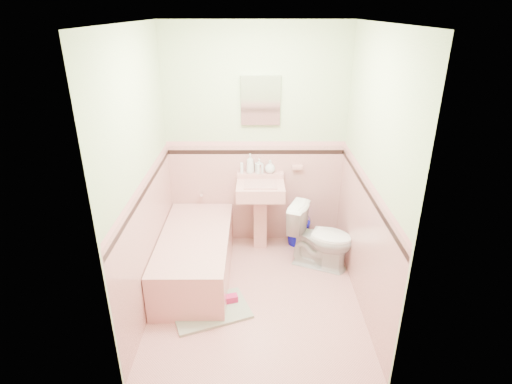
{
  "coord_description": "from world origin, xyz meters",
  "views": [
    {
      "loc": [
        -0.01,
        -3.34,
        2.6
      ],
      "look_at": [
        0.0,
        0.25,
        1.0
      ],
      "focal_mm": 29.05,
      "sensor_mm": 36.0,
      "label": 1
    }
  ],
  "objects_px": {
    "bucket": "(298,233)",
    "soap_bottle_mid": "(259,166)",
    "bathtub": "(196,257)",
    "soap_bottle_right": "(270,167)",
    "soap_bottle_left": "(250,164)",
    "sink": "(260,217)",
    "shoe": "(229,299)",
    "toilet": "(321,237)",
    "medicine_cabinet": "(261,101)"
  },
  "relations": [
    {
      "from": "soap_bottle_mid",
      "to": "shoe",
      "type": "bearing_deg",
      "value": -103.86
    },
    {
      "from": "soap_bottle_left",
      "to": "soap_bottle_mid",
      "type": "relative_size",
      "value": 1.33
    },
    {
      "from": "soap_bottle_right",
      "to": "sink",
      "type": "bearing_deg",
      "value": -121.46
    },
    {
      "from": "shoe",
      "to": "soap_bottle_right",
      "type": "bearing_deg",
      "value": 53.84
    },
    {
      "from": "bucket",
      "to": "soap_bottle_right",
      "type": "bearing_deg",
      "value": 170.24
    },
    {
      "from": "bathtub",
      "to": "bucket",
      "type": "bearing_deg",
      "value": 29.9
    },
    {
      "from": "soap_bottle_left",
      "to": "soap_bottle_right",
      "type": "relative_size",
      "value": 1.49
    },
    {
      "from": "bathtub",
      "to": "bucket",
      "type": "relative_size",
      "value": 5.31
    },
    {
      "from": "bucket",
      "to": "bathtub",
      "type": "bearing_deg",
      "value": -150.1
    },
    {
      "from": "shoe",
      "to": "bucket",
      "type": "bearing_deg",
      "value": 39.28
    },
    {
      "from": "soap_bottle_mid",
      "to": "shoe",
      "type": "height_order",
      "value": "soap_bottle_mid"
    },
    {
      "from": "bucket",
      "to": "toilet",
      "type": "bearing_deg",
      "value": -67.06
    },
    {
      "from": "sink",
      "to": "shoe",
      "type": "height_order",
      "value": "sink"
    },
    {
      "from": "shoe",
      "to": "soap_bottle_left",
      "type": "bearing_deg",
      "value": 63.95
    },
    {
      "from": "bathtub",
      "to": "sink",
      "type": "height_order",
      "value": "sink"
    },
    {
      "from": "soap_bottle_mid",
      "to": "bucket",
      "type": "relative_size",
      "value": 0.6
    },
    {
      "from": "bathtub",
      "to": "toilet",
      "type": "relative_size",
      "value": 2.15
    },
    {
      "from": "medicine_cabinet",
      "to": "soap_bottle_mid",
      "type": "distance_m",
      "value": 0.73
    },
    {
      "from": "sink",
      "to": "shoe",
      "type": "distance_m",
      "value": 1.11
    },
    {
      "from": "medicine_cabinet",
      "to": "bathtub",
      "type": "bearing_deg",
      "value": -132.58
    },
    {
      "from": "soap_bottle_left",
      "to": "toilet",
      "type": "height_order",
      "value": "soap_bottle_left"
    },
    {
      "from": "soap_bottle_left",
      "to": "bucket",
      "type": "relative_size",
      "value": 0.79
    },
    {
      "from": "soap_bottle_right",
      "to": "toilet",
      "type": "height_order",
      "value": "soap_bottle_right"
    },
    {
      "from": "soap_bottle_mid",
      "to": "soap_bottle_left",
      "type": "bearing_deg",
      "value": 180.0
    },
    {
      "from": "soap_bottle_left",
      "to": "sink",
      "type": "bearing_deg",
      "value": -57.62
    },
    {
      "from": "bathtub",
      "to": "soap_bottle_right",
      "type": "relative_size",
      "value": 10.01
    },
    {
      "from": "medicine_cabinet",
      "to": "soap_bottle_mid",
      "type": "bearing_deg",
      "value": -114.62
    },
    {
      "from": "soap_bottle_right",
      "to": "bucket",
      "type": "distance_m",
      "value": 0.89
    },
    {
      "from": "medicine_cabinet",
      "to": "toilet",
      "type": "bearing_deg",
      "value": -40.48
    },
    {
      "from": "toilet",
      "to": "shoe",
      "type": "distance_m",
      "value": 1.2
    },
    {
      "from": "sink",
      "to": "soap_bottle_left",
      "type": "height_order",
      "value": "soap_bottle_left"
    },
    {
      "from": "bathtub",
      "to": "toilet",
      "type": "height_order",
      "value": "toilet"
    },
    {
      "from": "bathtub",
      "to": "medicine_cabinet",
      "type": "xyz_separation_m",
      "value": [
        0.68,
        0.74,
        1.47
      ]
    },
    {
      "from": "sink",
      "to": "bucket",
      "type": "height_order",
      "value": "sink"
    },
    {
      "from": "soap_bottle_mid",
      "to": "bucket",
      "type": "xyz_separation_m",
      "value": [
        0.47,
        -0.06,
        -0.83
      ]
    },
    {
      "from": "medicine_cabinet",
      "to": "soap_bottle_mid",
      "type": "height_order",
      "value": "medicine_cabinet"
    },
    {
      "from": "medicine_cabinet",
      "to": "soap_bottle_right",
      "type": "bearing_deg",
      "value": -15.24
    },
    {
      "from": "soap_bottle_mid",
      "to": "medicine_cabinet",
      "type": "bearing_deg",
      "value": 65.38
    },
    {
      "from": "soap_bottle_right",
      "to": "toilet",
      "type": "distance_m",
      "value": 0.97
    },
    {
      "from": "shoe",
      "to": "toilet",
      "type": "bearing_deg",
      "value": 17.99
    },
    {
      "from": "toilet",
      "to": "bucket",
      "type": "distance_m",
      "value": 0.55
    },
    {
      "from": "toilet",
      "to": "soap_bottle_right",
      "type": "bearing_deg",
      "value": 68.52
    },
    {
      "from": "soap_bottle_right",
      "to": "bucket",
      "type": "xyz_separation_m",
      "value": [
        0.34,
        -0.06,
        -0.82
      ]
    },
    {
      "from": "soap_bottle_right",
      "to": "shoe",
      "type": "height_order",
      "value": "soap_bottle_right"
    },
    {
      "from": "soap_bottle_mid",
      "to": "toilet",
      "type": "relative_size",
      "value": 0.24
    },
    {
      "from": "soap_bottle_mid",
      "to": "bathtub",
      "type": "bearing_deg",
      "value": -133.18
    },
    {
      "from": "bucket",
      "to": "soap_bottle_mid",
      "type": "bearing_deg",
      "value": 172.8
    },
    {
      "from": "soap_bottle_left",
      "to": "shoe",
      "type": "xyz_separation_m",
      "value": [
        -0.19,
        -1.19,
        -0.94
      ]
    },
    {
      "from": "bathtub",
      "to": "soap_bottle_mid",
      "type": "bearing_deg",
      "value": 46.82
    },
    {
      "from": "soap_bottle_right",
      "to": "shoe",
      "type": "xyz_separation_m",
      "value": [
        -0.42,
        -1.19,
        -0.9
      ]
    }
  ]
}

